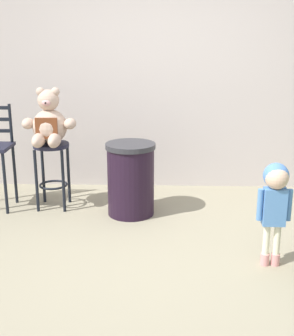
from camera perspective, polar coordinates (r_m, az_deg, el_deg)
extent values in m
plane|color=gray|center=(3.96, 1.45, -10.92)|extent=(24.00, 24.00, 0.00)
cube|color=#BDB3AE|center=(5.58, 1.74, 15.24)|extent=(6.95, 0.30, 3.42)
cylinder|color=black|center=(4.94, -11.71, 2.76)|extent=(0.37, 0.37, 0.04)
cylinder|color=black|center=(4.94, -13.43, -1.59)|extent=(0.03, 0.03, 0.66)
cylinder|color=black|center=(4.87, -10.25, -1.64)|extent=(0.03, 0.03, 0.66)
cylinder|color=black|center=(5.20, -12.64, -0.64)|extent=(0.03, 0.03, 0.66)
cylinder|color=black|center=(5.13, -9.62, -0.68)|extent=(0.03, 0.03, 0.66)
torus|color=black|center=(5.06, -11.43, -2.05)|extent=(0.30, 0.30, 0.02)
sphere|color=tan|center=(4.90, -11.84, 5.01)|extent=(0.36, 0.36, 0.36)
cube|color=brown|center=(4.76, -12.25, 4.77)|extent=(0.22, 0.03, 0.21)
sphere|color=tan|center=(4.86, -12.03, 8.14)|extent=(0.22, 0.22, 0.22)
ellipsoid|color=#CD9392|center=(4.77, -12.28, 7.83)|extent=(0.09, 0.07, 0.06)
sphere|color=black|center=(4.75, -12.35, 7.81)|extent=(0.03, 0.03, 0.03)
sphere|color=tan|center=(4.86, -12.97, 9.13)|extent=(0.09, 0.09, 0.09)
sphere|color=tan|center=(4.83, -11.20, 9.18)|extent=(0.09, 0.09, 0.09)
ellipsoid|color=tan|center=(4.92, -14.39, 5.32)|extent=(0.12, 0.20, 0.11)
ellipsoid|color=tan|center=(4.82, -9.44, 5.39)|extent=(0.12, 0.20, 0.11)
ellipsoid|color=tan|center=(4.78, -13.17, 3.35)|extent=(0.12, 0.30, 0.14)
ellipsoid|color=tan|center=(4.74, -11.29, 3.36)|extent=(0.12, 0.30, 0.14)
cylinder|color=#DB9290|center=(3.94, 14.27, -10.79)|extent=(0.07, 0.07, 0.10)
cylinder|color=beige|center=(3.86, 14.46, -8.46)|extent=(0.05, 0.05, 0.25)
cylinder|color=#DB9290|center=(3.96, 15.48, -10.75)|extent=(0.07, 0.07, 0.10)
cylinder|color=beige|center=(3.88, 15.68, -8.43)|extent=(0.05, 0.05, 0.25)
cube|color=#5083BF|center=(3.77, 15.38, -4.61)|extent=(0.18, 0.10, 0.30)
cylinder|color=#5083BF|center=(3.74, 13.70, -4.41)|extent=(0.04, 0.04, 0.26)
cylinder|color=#5083BF|center=(3.79, 17.06, -4.37)|extent=(0.04, 0.04, 0.26)
sphere|color=#D8B293|center=(3.69, 15.65, -1.14)|extent=(0.18, 0.18, 0.18)
sphere|color=#4D7CC2|center=(3.71, 15.58, -0.90)|extent=(0.20, 0.20, 0.20)
cylinder|color=black|center=(4.74, -2.01, -1.67)|extent=(0.48, 0.48, 0.70)
cylinder|color=#2D2D33|center=(4.64, -2.06, 2.73)|extent=(0.50, 0.50, 0.05)
cylinder|color=black|center=(4.96, -17.03, -1.85)|extent=(0.03, 0.03, 0.65)
cylinder|color=black|center=(5.26, -15.93, -0.75)|extent=(0.03, 0.03, 0.65)
cylinder|color=black|center=(5.12, -16.41, 5.30)|extent=(0.03, 0.03, 0.41)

